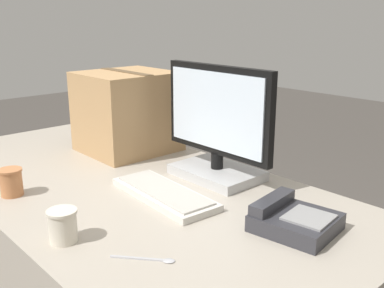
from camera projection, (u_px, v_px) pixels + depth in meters
name	position (u px, v px, depth m)	size (l,w,h in m)	color
office_desk	(127.00, 275.00, 1.67)	(1.80, 0.90, 0.75)	#A89E8E
monitor	(217.00, 131.00, 1.56)	(0.47, 0.21, 0.40)	#B7B7B7
keyboard	(164.00, 193.00, 1.43)	(0.41, 0.18, 0.03)	beige
desk_phone	(293.00, 220.00, 1.21)	(0.23, 0.22, 0.08)	#2D2D33
paper_cup_left	(11.00, 182.00, 1.43)	(0.08, 0.08, 0.09)	#BC7547
paper_cup_right	(63.00, 226.00, 1.14)	(0.08, 0.08, 0.09)	beige
spoon	(152.00, 259.00, 1.06)	(0.13, 0.11, 0.00)	#B2B2B7
cardboard_box	(127.00, 112.00, 1.89)	(0.34, 0.36, 0.34)	tan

